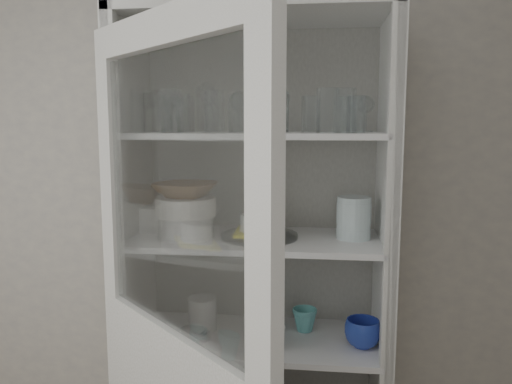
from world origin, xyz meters
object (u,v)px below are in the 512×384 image
Objects in this scene: goblet_0 at (158,109)px; mug_blue at (363,333)px; goblet_1 at (239,110)px; plate_stack_front at (186,227)px; plate_stack_back at (161,217)px; white_ramekin at (260,222)px; goblet_3 at (366,112)px; yellow_trivet at (260,232)px; white_canister at (203,314)px; goblet_2 at (279,108)px; teal_jar at (268,320)px; grey_bowl_stack at (354,218)px; cream_bowl at (186,206)px; measuring_cups at (192,334)px; mug_white at (271,337)px; pantry_cabinet at (258,310)px; mug_teal at (305,320)px; terracotta_bowl at (186,190)px; glass_platter at (260,236)px.

goblet_0 reaches higher than mug_blue.
goblet_1 is 0.82× the size of plate_stack_front.
plate_stack_back reaches higher than white_ramekin.
goblet_3 is 0.61m from yellow_trivet.
white_canister is at bearing -152.93° from goblet_1.
goblet_2 reaches higher than teal_jar.
grey_bowl_stack is at bearing 5.23° from yellow_trivet.
cream_bowl is (-0.67, -0.12, -0.36)m from goblet_3.
teal_jar is 1.02× the size of measuring_cups.
mug_white is at bearing -24.68° from goblet_0.
plate_stack_back is at bearing 90.00° from goblet_0.
pantry_cabinet is 20.12× the size of mug_white.
white_ramekin is 0.46m from mug_teal.
plate_stack_front reaches higher than teal_jar.
pantry_cabinet reaches higher than goblet_2.
plate_stack_front is 2.06× the size of teal_jar.
white_ramekin is (0.43, -0.13, -0.43)m from goblet_0.
goblet_2 is 1.04× the size of yellow_trivet.
yellow_trivet is 0.54m from mug_blue.
teal_jar is (-0.37, 0.09, -0.00)m from mug_blue.
grey_bowl_stack is at bearing 142.81° from mug_blue.
plate_stack_front is 0.90× the size of plate_stack_back.
plate_stack_front is at bearing -158.73° from mug_blue.
pantry_cabinet is at bearing 100.70° from white_ramekin.
plate_stack_back is (-0.82, 0.04, -0.43)m from goblet_3.
terracotta_bowl is 0.56m from measuring_cups.
cream_bowl is at bearing -175.74° from white_ramekin.
yellow_trivet is at bearing -136.59° from mug_teal.
plate_stack_back is at bearing 133.39° from measuring_cups.
goblet_1 is at bearing 151.66° from teal_jar.
mug_teal is 0.45m from measuring_cups.
glass_platter reaches higher than mug_blue.
measuring_cups is at bearing -170.55° from glass_platter.
goblet_0 is 0.79× the size of cream_bowl.
yellow_trivet is at bearing 4.26° from terracotta_bowl.
cream_bowl is at bearing -175.20° from grey_bowl_stack.
white_ramekin is at bearing -115.95° from teal_jar.
plate_stack_back is 0.25m from terracotta_bowl.
mug_white is at bearing -12.55° from cream_bowl.
mug_blue is (0.39, -0.03, -0.41)m from white_ramekin.
terracotta_bowl is at bearing 133.49° from measuring_cups.
cream_bowl is at bearing -160.86° from goblet_2.
plate_stack_back is at bearing -169.22° from mug_blue.
cream_bowl is 0.58m from mug_white.
mug_white is at bearing -55.14° from goblet_1.
goblet_2 is 1.39× the size of white_canister.
pantry_cabinet is 13.12× the size of grey_bowl_stack.
goblet_0 is 0.62× the size of glass_platter.
grey_bowl_stack is at bearing -12.88° from goblet_2.
goblet_1 is 0.74× the size of plate_stack_back.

